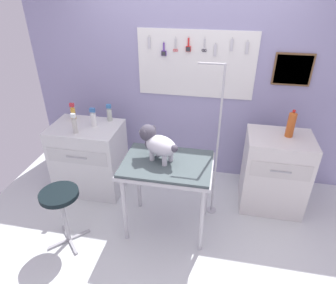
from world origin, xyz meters
TOP-DOWN VIEW (x-y plane):
  - ground at (0.00, 0.00)m, footprint 4.40×4.00m
  - rear_wall_panel at (0.01, 1.28)m, footprint 4.00×0.11m
  - grooming_table at (-0.05, 0.14)m, footprint 0.87×0.61m
  - grooming_arm at (0.40, 0.47)m, footprint 0.29×0.11m
  - dog at (-0.15, 0.19)m, footprint 0.44×0.33m
  - counter_left at (-1.11, 0.63)m, footprint 0.80×0.58m
  - cabinet_right at (1.06, 0.72)m, footprint 0.68×0.54m
  - stool at (-0.99, -0.25)m, footprint 0.36×0.36m
  - pump_bottle_white at (-1.33, 0.81)m, footprint 0.06×0.06m
  - spray_bottle_tall at (-1.01, 0.67)m, footprint 0.06×0.06m
  - conditioner_bottle at (-0.88, 0.84)m, footprint 0.06×0.06m
  - shampoo_bottle at (-1.13, 0.47)m, footprint 0.05×0.05m
  - soda_bottle at (1.13, 0.76)m, footprint 0.08×0.08m

SIDE VIEW (x-z plane):
  - ground at x=0.00m, z-range -0.04..0.00m
  - counter_left at x=-1.11m, z-range 0.00..0.86m
  - cabinet_right at x=1.06m, z-range 0.00..0.90m
  - stool at x=-0.99m, z-range 0.21..0.83m
  - grooming_table at x=-0.05m, z-range 0.32..1.14m
  - grooming_arm at x=0.40m, z-range -0.05..1.65m
  - pump_bottle_white at x=-1.33m, z-range 0.85..1.04m
  - conditioner_bottle at x=-0.88m, z-range 0.85..1.05m
  - spray_bottle_tall at x=-1.01m, z-range 0.85..1.06m
  - shampoo_bottle at x=-1.13m, z-range 0.85..1.08m
  - dog at x=-0.15m, z-range 0.84..1.16m
  - soda_bottle at x=1.13m, z-range 0.89..1.19m
  - rear_wall_panel at x=0.01m, z-range 0.01..2.31m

